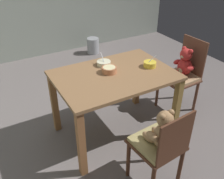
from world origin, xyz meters
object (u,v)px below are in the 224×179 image
Objects in this scene: teddy_chair_near_front at (161,139)px; porridge_bowl_yellow_near_right at (150,64)px; porridge_bowl_cream_far_center at (104,63)px; dining_table at (114,84)px; teddy_chair_near_right at (183,70)px; porridge_bowl_terracotta_center at (109,70)px; metal_pail at (93,46)px.

porridge_bowl_yellow_near_right is (0.42, 0.74, 0.26)m from teddy_chair_near_front.
porridge_bowl_cream_far_center is 1.11× the size of porridge_bowl_yellow_near_right.
dining_table is at bearing 173.89° from porridge_bowl_yellow_near_right.
porridge_bowl_terracotta_center is at bearing -4.67° from teddy_chair_near_right.
teddy_chair_near_front is at bearing -90.98° from porridge_bowl_cream_far_center.
dining_table is 1.30× the size of teddy_chair_near_right.
dining_table is 0.27m from porridge_bowl_cream_far_center.
porridge_bowl_yellow_near_right is 0.44m from porridge_bowl_terracotta_center.
porridge_bowl_cream_far_center is 0.48m from porridge_bowl_yellow_near_right.
metal_pail is at bearing 67.94° from porridge_bowl_cream_far_center.
porridge_bowl_cream_far_center is at bearing -14.77° from teddy_chair_near_right.
teddy_chair_near_front reaches higher than metal_pail.
teddy_chair_near_front is 1.04m from porridge_bowl_cream_far_center.
teddy_chair_near_right is 1.02m from porridge_bowl_cream_far_center.
teddy_chair_near_right reaches higher than teddy_chair_near_front.
dining_table is 1.43× the size of teddy_chair_near_front.
teddy_chair_near_front is 0.91× the size of teddy_chair_near_right.
teddy_chair_near_right reaches higher than dining_table.
teddy_chair_near_front is 1.27m from teddy_chair_near_right.
teddy_chair_near_right is (0.98, 0.80, 0.01)m from teddy_chair_near_front.
porridge_bowl_yellow_near_right reaches higher than porridge_bowl_terracotta_center.
teddy_chair_near_right is 5.79× the size of porridge_bowl_cream_far_center.
dining_table is 0.43m from porridge_bowl_yellow_near_right.
porridge_bowl_yellow_near_right is (-0.57, -0.06, 0.24)m from teddy_chair_near_right.
teddy_chair_near_right reaches higher than porridge_bowl_cream_far_center.
metal_pail is (-0.19, 2.13, -0.39)m from teddy_chair_near_right.
teddy_chair_near_right reaches higher than metal_pail.
teddy_chair_near_right is (0.97, 0.02, -0.10)m from dining_table.
metal_pail is (0.78, 2.15, -0.48)m from dining_table.
dining_table is 2.34m from metal_pail.
porridge_bowl_yellow_near_right is at bearing -6.11° from dining_table.
metal_pail is (0.81, 2.10, -0.63)m from porridge_bowl_terracotta_center.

